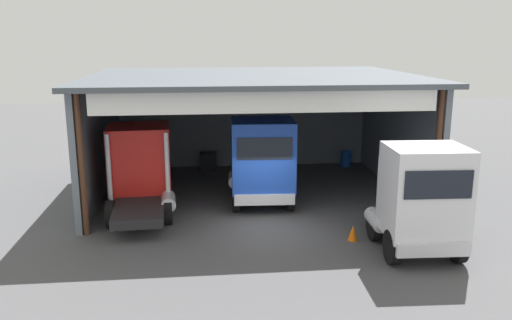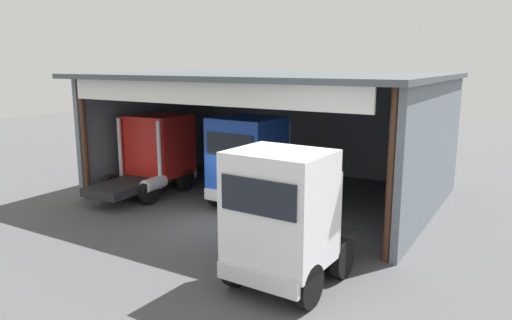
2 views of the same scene
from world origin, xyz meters
name	(u,v)px [view 1 (image 1 of 2)]	position (x,y,z in m)	size (l,w,h in m)	color
ground_plane	(266,229)	(0.00, 0.00, 0.00)	(80.00, 80.00, 0.00)	#4C4C4F
workshop_shed	(251,108)	(0.00, 5.94, 3.79)	(14.38, 11.02, 5.46)	slate
truck_red_left_bay	(140,168)	(-4.88, 2.60, 1.86)	(2.85, 5.44, 3.56)	red
truck_blue_center_left_bay	(262,161)	(0.16, 2.79, 1.99)	(2.79, 4.61, 3.77)	#1E47B7
truck_white_center_bay	(420,199)	(4.72, -2.91, 1.94)	(2.67, 4.33, 3.74)	white
oil_drum	(346,159)	(5.65, 9.23, 0.44)	(0.58, 0.58, 0.88)	#194CB2
tool_cart	(208,161)	(-2.02, 9.09, 0.50)	(0.90, 0.60, 1.00)	black
traffic_cone	(353,233)	(2.95, -1.46, 0.28)	(0.36, 0.36, 0.56)	orange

